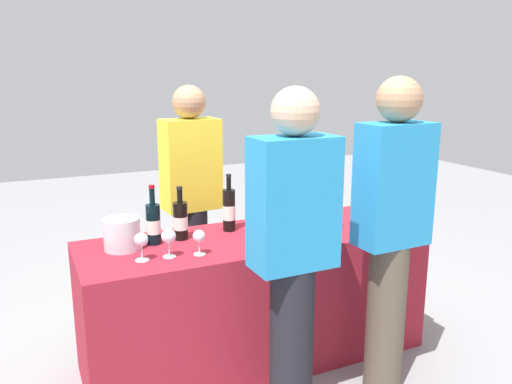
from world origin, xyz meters
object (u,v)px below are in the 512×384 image
wine_bottle_3 (287,206)px  guest_0 (293,250)px  wine_bottle_1 (181,220)px  wine_glass_0 (141,241)px  ice_bucket (122,234)px  wine_bottle_2 (229,210)px  server_pouring (192,196)px  wine_glass_2 (199,237)px  wine_glass_4 (336,211)px  guest_1 (391,226)px  wine_glass_5 (372,213)px  wine_glass_3 (273,220)px  wine_bottle_0 (153,223)px  wine_glass_1 (169,237)px

wine_bottle_3 → guest_0: guest_0 is taller
wine_bottle_1 → guest_0: (0.31, -0.69, 0.01)m
wine_glass_0 → ice_bucket: ice_bucket is taller
wine_bottle_2 → server_pouring: size_ratio=0.21×
wine_bottle_3 → guest_0: 0.74m
wine_glass_2 → server_pouring: bearing=74.8°
wine_glass_4 → guest_0: bearing=-137.6°
wine_bottle_1 → guest_1: 1.11m
wine_bottle_1 → wine_glass_0: size_ratio=2.09×
ice_bucket → guest_1: size_ratio=0.11×
wine_glass_4 → wine_glass_5: bearing=-31.7°
wine_bottle_3 → server_pouring: bearing=129.1°
wine_bottle_2 → wine_glass_0: (-0.56, -0.27, -0.02)m
wine_glass_3 → wine_glass_4: (0.42, 0.03, -0.01)m
ice_bucket → wine_bottle_2: bearing=6.4°
wine_glass_2 → guest_0: guest_0 is taller
wine_bottle_0 → guest_0: (0.47, -0.68, 0.00)m
wine_glass_5 → wine_glass_0: bearing=177.9°
wine_glass_3 → guest_1: guest_1 is taller
wine_glass_2 → wine_glass_1: bearing=168.8°
wine_bottle_2 → wine_glass_1: size_ratio=2.28×
wine_bottle_0 → wine_bottle_2: (0.45, 0.05, 0.01)m
wine_glass_4 → wine_bottle_0: bearing=171.1°
wine_bottle_3 → wine_glass_1: wine_bottle_3 is taller
wine_bottle_3 → wine_glass_3: 0.26m
guest_1 → wine_glass_3: bearing=130.1°
wine_glass_2 → ice_bucket: (-0.33, 0.24, -0.01)m
server_pouring → guest_1: 1.34m
wine_glass_3 → wine_bottle_1: bearing=155.4°
wine_bottle_2 → ice_bucket: bearing=-173.6°
wine_glass_2 → wine_bottle_0: bearing=122.5°
wine_glass_3 → guest_1: size_ratio=0.09×
wine_glass_4 → guest_1: (-0.00, -0.49, 0.05)m
wine_bottle_3 → wine_glass_2: 0.68m
wine_bottle_0 → wine_bottle_3: wine_bottle_3 is taller
wine_glass_1 → server_pouring: (0.35, 0.74, 0.00)m
wine_glass_2 → ice_bucket: bearing=144.0°
wine_bottle_1 → ice_bucket: 0.32m
wine_bottle_0 → wine_glass_5: size_ratio=2.29×
wine_bottle_3 → wine_glass_5: bearing=-32.3°
server_pouring → wine_bottle_0: bearing=48.6°
wine_glass_3 → wine_glass_5: (0.60, -0.08, -0.01)m
wine_glass_0 → guest_0: bearing=-38.1°
server_pouring → guest_1: bearing=114.3°
wine_bottle_3 → guest_1: 0.69m
wine_bottle_2 → wine_glass_3: (0.16, -0.24, -0.01)m
wine_bottle_3 → wine_glass_5: wine_bottle_3 is taller
wine_glass_3 → wine_glass_5: wine_glass_3 is taller
wine_glass_3 → guest_1: bearing=-47.9°
guest_1 → wine_glass_4: bearing=87.8°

